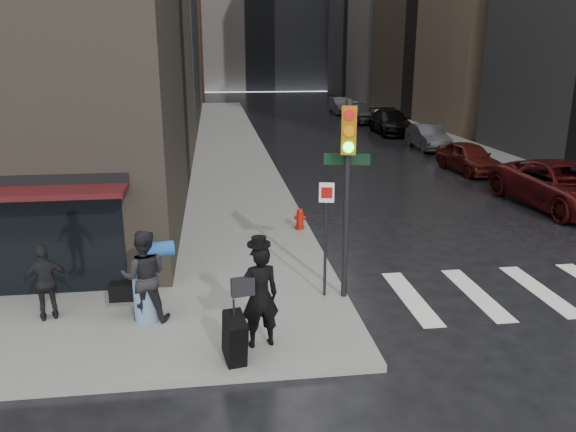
% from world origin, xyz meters
% --- Properties ---
extents(ground, '(140.00, 140.00, 0.00)m').
position_xyz_m(ground, '(0.00, 0.00, 0.00)').
color(ground, black).
rests_on(ground, ground).
extents(sidewalk_left, '(4.00, 50.00, 0.15)m').
position_xyz_m(sidewalk_left, '(0.00, 27.00, 0.07)').
color(sidewalk_left, slate).
rests_on(sidewalk_left, ground).
extents(sidewalk_right, '(3.00, 50.00, 0.15)m').
position_xyz_m(sidewalk_right, '(13.50, 27.00, 0.07)').
color(sidewalk_right, slate).
rests_on(sidewalk_right, ground).
extents(crosswalk, '(8.50, 3.00, 0.01)m').
position_xyz_m(crosswalk, '(7.50, 1.00, 0.00)').
color(crosswalk, silver).
rests_on(crosswalk, ground).
extents(man_overcoat, '(1.14, 1.29, 2.19)m').
position_xyz_m(man_overcoat, '(-0.27, -1.10, 1.07)').
color(man_overcoat, black).
rests_on(man_overcoat, ground).
extents(man_jeans, '(1.38, 0.74, 1.94)m').
position_xyz_m(man_jeans, '(-2.41, 0.37, 1.12)').
color(man_jeans, black).
rests_on(man_jeans, ground).
extents(man_greycoat, '(1.02, 0.69, 1.61)m').
position_xyz_m(man_greycoat, '(-4.41, 0.68, 0.96)').
color(man_greycoat, black).
rests_on(man_greycoat, ground).
extents(traffic_light, '(1.08, 0.60, 4.39)m').
position_xyz_m(traffic_light, '(1.84, 0.90, 2.98)').
color(traffic_light, black).
rests_on(traffic_light, ground).
extents(fire_hydrant, '(0.38, 0.29, 0.66)m').
position_xyz_m(fire_hydrant, '(1.67, 6.09, 0.44)').
color(fire_hydrant, '#9B1509').
rests_on(fire_hydrant, ground).
extents(parked_car_0, '(3.17, 6.17, 1.67)m').
position_xyz_m(parked_car_0, '(11.53, 7.77, 0.83)').
color(parked_car_0, '#420D0E').
rests_on(parked_car_0, ground).
extents(parked_car_1, '(2.00, 4.26, 1.41)m').
position_xyz_m(parked_car_1, '(10.98, 14.33, 0.71)').
color(parked_car_1, '#3E100C').
rests_on(parked_car_1, ground).
extents(parked_car_2, '(1.60, 4.29, 1.40)m').
position_xyz_m(parked_car_2, '(11.50, 20.89, 0.70)').
color(parked_car_2, '#414146').
rests_on(parked_car_2, ground).
extents(parked_car_3, '(2.50, 5.63, 1.61)m').
position_xyz_m(parked_car_3, '(11.34, 27.45, 0.80)').
color(parked_car_3, black).
rests_on(parked_car_3, ground).
extents(parked_car_4, '(2.24, 4.89, 1.62)m').
position_xyz_m(parked_car_4, '(10.94, 34.00, 0.81)').
color(parked_car_4, '#444449').
rests_on(parked_car_4, ground).
extents(parked_car_5, '(1.63, 4.54, 1.49)m').
position_xyz_m(parked_car_5, '(10.75, 40.56, 0.75)').
color(parked_car_5, '#424348').
rests_on(parked_car_5, ground).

